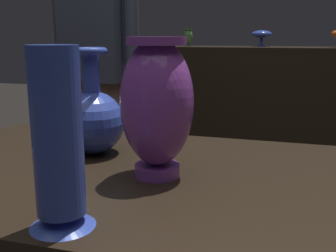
% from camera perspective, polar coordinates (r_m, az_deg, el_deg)
% --- Properties ---
extents(back_display_shelf, '(2.60, 0.40, 0.99)m').
position_cam_1_polar(back_display_shelf, '(3.00, 12.39, 1.31)').
color(back_display_shelf, black).
rests_on(back_display_shelf, ground_plane).
extents(vase_centerpiece, '(0.14, 0.14, 0.27)m').
position_cam_1_polar(vase_centerpiece, '(0.77, -1.57, 3.20)').
color(vase_centerpiece, '#7A388E').
rests_on(vase_centerpiece, display_plinth).
extents(vase_left_accent, '(0.15, 0.15, 0.24)m').
position_cam_1_polar(vase_left_accent, '(0.95, -10.52, 1.06)').
color(vase_left_accent, '#2D429E').
rests_on(vase_left_accent, display_plinth).
extents(vase_right_accent, '(0.10, 0.10, 0.26)m').
position_cam_1_polar(vase_right_accent, '(0.58, -15.18, -2.62)').
color(vase_right_accent, '#2D429E').
rests_on(vase_right_accent, display_plinth).
extents(shelf_vase_center, '(0.14, 0.14, 0.11)m').
position_cam_1_polar(shelf_vase_center, '(3.02, 13.02, 12.39)').
color(shelf_vase_center, '#2D429E').
rests_on(shelf_vase_center, back_display_shelf).
extents(shelf_vase_far_left, '(0.13, 0.13, 0.12)m').
position_cam_1_polar(shelf_vase_far_left, '(3.23, -6.19, 12.64)').
color(shelf_vase_far_left, '#2D429E').
rests_on(shelf_vase_far_left, back_display_shelf).
extents(shelf_vase_left, '(0.07, 0.07, 0.12)m').
position_cam_1_polar(shelf_vase_left, '(3.02, 2.80, 12.41)').
color(shelf_vase_left, '#477A38').
rests_on(shelf_vase_left, back_display_shelf).
extents(visitor_near_left, '(0.47, 0.22, 1.72)m').
position_cam_1_polar(visitor_near_left, '(2.04, -10.15, 11.02)').
color(visitor_near_left, brown).
rests_on(visitor_near_left, ground_plane).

